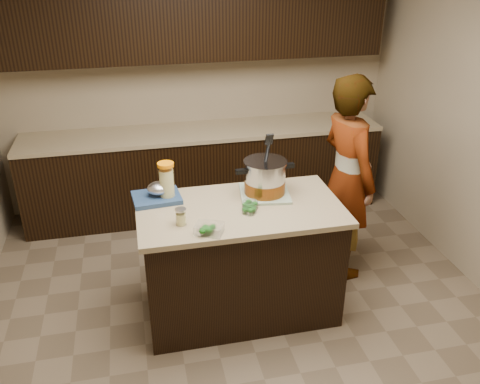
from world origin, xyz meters
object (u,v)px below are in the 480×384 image
object	(u,v)px
island	(240,260)
lemonade_pitcher	(167,183)
stock_pot	(265,179)
person	(347,178)

from	to	relation	value
island	lemonade_pitcher	distance (m)	0.79
stock_pot	lemonade_pitcher	bearing A→B (deg)	169.77
person	lemonade_pitcher	bearing A→B (deg)	85.12
island	stock_pot	xyz separation A→B (m)	(0.22, 0.16, 0.57)
stock_pot	lemonade_pitcher	distance (m)	0.72
lemonade_pitcher	person	world-z (taller)	person
island	lemonade_pitcher	size ratio (longest dim) A/B	5.08
stock_pot	lemonade_pitcher	size ratio (longest dim) A/B	1.58
island	person	world-z (taller)	person
person	island	bearing A→B (deg)	100.27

